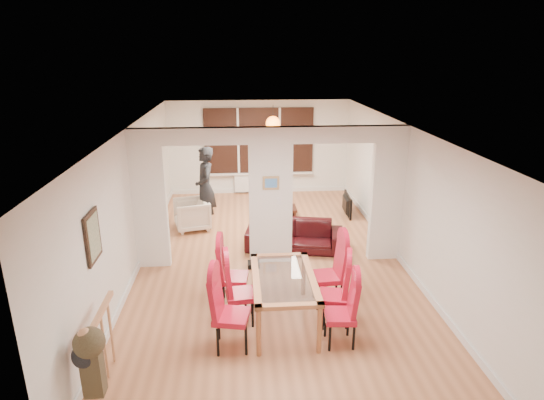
{
  "coord_description": "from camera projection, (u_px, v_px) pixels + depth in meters",
  "views": [
    {
      "loc": [
        -0.57,
        -7.96,
        3.88
      ],
      "look_at": [
        0.07,
        0.6,
        1.04
      ],
      "focal_mm": 30.0,
      "sensor_mm": 36.0,
      "label": 1
    }
  ],
  "objects": [
    {
      "name": "bowl",
      "position": [
        285.0,
        205.0,
        11.12
      ],
      "size": [
        0.22,
        0.22,
        0.05
      ],
      "primitive_type": "imported",
      "color": "black",
      "rests_on": "coffee_table"
    },
    {
      "name": "bay_window_blinds",
      "position": [
        259.0,
        141.0,
        12.52
      ],
      "size": [
        3.0,
        0.08,
        1.8
      ],
      "primitive_type": "cube",
      "color": "black",
      "rests_on": "room_walls"
    },
    {
      "name": "floor",
      "position": [
        271.0,
        261.0,
        8.79
      ],
      "size": [
        5.0,
        9.0,
        0.01
      ],
      "primitive_type": "cube",
      "color": "#B06E47",
      "rests_on": "ground"
    },
    {
      "name": "shoes",
      "position": [
        254.0,
        265.0,
        8.54
      ],
      "size": [
        0.22,
        0.24,
        0.09
      ],
      "primitive_type": null,
      "color": "black",
      "rests_on": "floor"
    },
    {
      "name": "radiator",
      "position": [
        259.0,
        183.0,
        12.86
      ],
      "size": [
        1.4,
        0.08,
        0.5
      ],
      "primitive_type": "cube",
      "color": "white",
      "rests_on": "floor"
    },
    {
      "name": "dining_chair_lb",
      "position": [
        240.0,
        290.0,
        6.69
      ],
      "size": [
        0.47,
        0.47,
        1.05
      ],
      "primitive_type": null,
      "rotation": [
        0.0,
        0.0,
        0.13
      ],
      "color": "#B4122A",
      "rests_on": "floor"
    },
    {
      "name": "dining_chair_la",
      "position": [
        231.0,
        311.0,
        6.07
      ],
      "size": [
        0.54,
        0.54,
        1.13
      ],
      "primitive_type": null,
      "rotation": [
        0.0,
        0.0,
        -0.2
      ],
      "color": "#B4122A",
      "rests_on": "floor"
    },
    {
      "name": "stair_newel",
      "position": [
        103.0,
        343.0,
        5.43
      ],
      "size": [
        0.4,
        1.2,
        1.1
      ],
      "primitive_type": null,
      "color": "tan",
      "rests_on": "floor"
    },
    {
      "name": "dining_chair_lc",
      "position": [
        234.0,
        273.0,
        7.16
      ],
      "size": [
        0.47,
        0.47,
        1.07
      ],
      "primitive_type": null,
      "rotation": [
        0.0,
        0.0,
        -0.11
      ],
      "color": "#B4122A",
      "rests_on": "floor"
    },
    {
      "name": "armchair",
      "position": [
        192.0,
        214.0,
        10.27
      ],
      "size": [
        0.9,
        0.92,
        0.69
      ],
      "primitive_type": "imported",
      "rotation": [
        0.0,
        0.0,
        -1.32
      ],
      "color": "beige",
      "rests_on": "floor"
    },
    {
      "name": "divider_wall",
      "position": [
        271.0,
        197.0,
        8.38
      ],
      "size": [
        5.0,
        0.18,
        2.6
      ],
      "primitive_type": "cube",
      "color": "white",
      "rests_on": "floor"
    },
    {
      "name": "room_walls",
      "position": [
        271.0,
        197.0,
        8.38
      ],
      "size": [
        5.0,
        9.0,
        2.6
      ],
      "primitive_type": null,
      "color": "silver",
      "rests_on": "floor"
    },
    {
      "name": "wall_poster",
      "position": [
        93.0,
        237.0,
        5.84
      ],
      "size": [
        0.04,
        0.52,
        0.67
      ],
      "primitive_type": "cube",
      "color": "gray",
      "rests_on": "room_walls"
    },
    {
      "name": "dining_chair_rc",
      "position": [
        328.0,
        272.0,
        7.15
      ],
      "size": [
        0.49,
        0.49,
        1.13
      ],
      "primitive_type": null,
      "rotation": [
        0.0,
        0.0,
        0.09
      ],
      "color": "#B4122A",
      "rests_on": "floor"
    },
    {
      "name": "sofa",
      "position": [
        295.0,
        235.0,
        9.27
      ],
      "size": [
        2.07,
        1.11,
        0.57
      ],
      "primitive_type": "imported",
      "rotation": [
        0.0,
        0.0,
        -0.18
      ],
      "color": "black",
      "rests_on": "floor"
    },
    {
      "name": "coffee_table",
      "position": [
        275.0,
        212.0,
        11.08
      ],
      "size": [
        1.1,
        0.63,
        0.24
      ],
      "primitive_type": null,
      "rotation": [
        0.0,
        0.0,
        -0.11
      ],
      "color": "black",
      "rests_on": "floor"
    },
    {
      "name": "bottle",
      "position": [
        265.0,
        201.0,
        11.08
      ],
      "size": [
        0.07,
        0.07,
        0.26
      ],
      "primitive_type": "cylinder",
      "color": "#143F19",
      "rests_on": "coffee_table"
    },
    {
      "name": "dining_table",
      "position": [
        284.0,
        299.0,
        6.71
      ],
      "size": [
        0.91,
        1.62,
        0.76
      ],
      "primitive_type": null,
      "color": "#AA673F",
      "rests_on": "floor"
    },
    {
      "name": "dining_chair_ra",
      "position": [
        340.0,
        311.0,
        6.18
      ],
      "size": [
        0.44,
        0.44,
        1.02
      ],
      "primitive_type": null,
      "rotation": [
        0.0,
        0.0,
        -0.09
      ],
      "color": "#B4122A",
      "rests_on": "floor"
    },
    {
      "name": "pendant_light",
      "position": [
        273.0,
        123.0,
        11.26
      ],
      "size": [
        0.36,
        0.36,
        0.36
      ],
      "primitive_type": "sphere",
      "color": "orange",
      "rests_on": "room_walls"
    },
    {
      "name": "pillar_photo",
      "position": [
        271.0,
        183.0,
        8.2
      ],
      "size": [
        0.3,
        0.03,
        0.25
      ],
      "primitive_type": "cube",
      "color": "#4C8CD8",
      "rests_on": "divider_wall"
    },
    {
      "name": "television",
      "position": [
        344.0,
        205.0,
        11.2
      ],
      "size": [
        0.89,
        0.17,
        0.51
      ],
      "primitive_type": "imported",
      "rotation": [
        0.0,
        0.0,
        1.51
      ],
      "color": "black",
      "rests_on": "floor"
    },
    {
      "name": "person",
      "position": [
        205.0,
        188.0,
        10.21
      ],
      "size": [
        0.75,
        0.57,
        1.87
      ],
      "primitive_type": "imported",
      "rotation": [
        0.0,
        0.0,
        -1.37
      ],
      "color": "black",
      "rests_on": "floor"
    },
    {
      "name": "dining_chair_rb",
      "position": [
        334.0,
        292.0,
        6.64
      ],
      "size": [
        0.51,
        0.51,
        1.04
      ],
      "primitive_type": null,
      "rotation": [
        0.0,
        0.0,
        -0.25
      ],
      "color": "#B4122A",
      "rests_on": "floor"
    }
  ]
}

